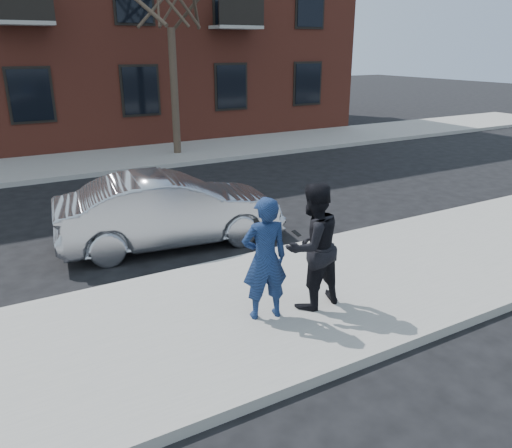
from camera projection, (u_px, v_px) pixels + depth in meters
ground at (162, 333)px, 6.90m from camera, size 100.00×100.00×0.00m
near_sidewalk at (168, 337)px, 6.67m from camera, size 50.00×3.50×0.15m
near_curb at (129, 285)px, 8.15m from camera, size 50.00×0.10×0.15m
far_sidewalk at (44, 167)px, 16.09m from camera, size 50.00×3.50×0.15m
far_curb at (53, 179)px, 14.62m from camera, size 50.00×0.10×0.15m
silver_sedan at (170, 210)px, 9.81m from camera, size 4.50×2.05×1.43m
man_hoodie at (265, 259)px, 6.77m from camera, size 0.72×0.57×1.76m
man_peacoat at (312, 246)px, 7.07m from camera, size 0.97×0.79×1.86m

